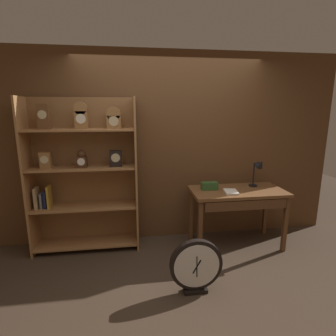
% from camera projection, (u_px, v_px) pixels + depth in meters
% --- Properties ---
extents(ground_plane, '(10.00, 10.00, 0.00)m').
position_uv_depth(ground_plane, '(187.00, 291.00, 2.72)').
color(ground_plane, '#3D2D21').
extents(back_wood_panel, '(4.80, 0.05, 2.60)m').
position_uv_depth(back_wood_panel, '(169.00, 148.00, 3.68)').
color(back_wood_panel, brown).
rests_on(back_wood_panel, ground).
extents(bookshelf, '(1.35, 0.37, 1.98)m').
position_uv_depth(bookshelf, '(84.00, 173.00, 3.39)').
color(bookshelf, '#9E6B3D').
rests_on(bookshelf, ground).
extents(workbench, '(1.23, 0.62, 0.79)m').
position_uv_depth(workbench, '(238.00, 198.00, 3.49)').
color(workbench, brown).
rests_on(workbench, ground).
extents(desk_lamp, '(0.19, 0.20, 0.40)m').
position_uv_depth(desk_lamp, '(259.00, 168.00, 3.57)').
color(desk_lamp, black).
rests_on(desk_lamp, workbench).
extents(toolbox_small, '(0.22, 0.10, 0.10)m').
position_uv_depth(toolbox_small, '(209.00, 186.00, 3.50)').
color(toolbox_small, '#2D5123').
rests_on(toolbox_small, workbench).
extents(open_repair_manual, '(0.19, 0.24, 0.02)m').
position_uv_depth(open_repair_manual, '(231.00, 192.00, 3.37)').
color(open_repair_manual, silver).
rests_on(open_repair_manual, workbench).
extents(round_clock_large, '(0.54, 0.11, 0.58)m').
position_uv_depth(round_clock_large, '(196.00, 266.00, 2.64)').
color(round_clock_large, black).
rests_on(round_clock_large, ground).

